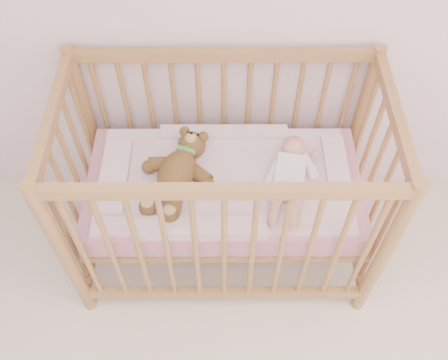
{
  "coord_description": "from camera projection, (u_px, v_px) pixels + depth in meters",
  "views": [
    {
      "loc": [
        -0.02,
        0.28,
        2.32
      ],
      "look_at": [
        -0.02,
        1.55,
        0.62
      ],
      "focal_mm": 40.0,
      "sensor_mm": 36.0,
      "label": 1
    }
  ],
  "objects": [
    {
      "name": "crib",
      "position": [
        224.0,
        187.0,
        2.25
      ],
      "size": [
        1.36,
        0.76,
        1.0
      ],
      "primitive_type": null,
      "color": "#9D6742",
      "rests_on": "floor"
    },
    {
      "name": "mattress",
      "position": [
        224.0,
        189.0,
        2.26
      ],
      "size": [
        1.22,
        0.62,
        0.13
      ],
      "primitive_type": "cube",
      "color": "#CF8193",
      "rests_on": "crib"
    },
    {
      "name": "blanket",
      "position": [
        224.0,
        179.0,
        2.2
      ],
      "size": [
        1.1,
        0.58,
        0.06
      ],
      "primitive_type": null,
      "color": "pink",
      "rests_on": "mattress"
    },
    {
      "name": "baby",
      "position": [
        290.0,
        172.0,
        2.13
      ],
      "size": [
        0.33,
        0.53,
        0.12
      ],
      "primitive_type": null,
      "rotation": [
        0.0,
        0.0,
        -0.19
      ],
      "color": "white",
      "rests_on": "blanket"
    },
    {
      "name": "teddy_bear",
      "position": [
        177.0,
        171.0,
        2.12
      ],
      "size": [
        0.49,
        0.58,
        0.14
      ],
      "primitive_type": null,
      "rotation": [
        0.0,
        0.0,
        -0.35
      ],
      "color": "brown",
      "rests_on": "blanket"
    }
  ]
}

